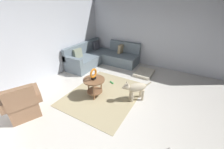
# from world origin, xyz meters

# --- Properties ---
(ground_plane) EXTENTS (6.00, 6.00, 0.10)m
(ground_plane) POSITION_xyz_m (0.00, 0.00, -0.05)
(ground_plane) COLOR silver
(wall_back) EXTENTS (6.00, 0.12, 2.70)m
(wall_back) POSITION_xyz_m (0.00, 2.94, 1.35)
(wall_back) COLOR silver
(wall_back) RESTS_ON ground_plane
(wall_right) EXTENTS (0.12, 6.00, 2.70)m
(wall_right) POSITION_xyz_m (2.94, 0.00, 1.35)
(wall_right) COLOR silver
(wall_right) RESTS_ON ground_plane
(area_rug) EXTENTS (2.30, 1.90, 0.01)m
(area_rug) POSITION_xyz_m (0.15, 0.70, 0.01)
(area_rug) COLOR tan
(area_rug) RESTS_ON ground_plane
(sectional_couch) EXTENTS (2.20, 2.25, 0.88)m
(sectional_couch) POSITION_xyz_m (1.99, 2.01, 0.29)
(sectional_couch) COLOR slate
(sectional_couch) RESTS_ON ground_plane
(armchair) EXTENTS (0.98, 0.89, 0.88)m
(armchair) POSITION_xyz_m (-1.50, 1.87, 0.32)
(armchair) COLOR #936B4C
(armchair) RESTS_ON ground_plane
(side_table) EXTENTS (0.60, 0.60, 0.54)m
(side_table) POSITION_xyz_m (-0.03, 0.91, 0.42)
(side_table) COLOR brown
(side_table) RESTS_ON ground_plane
(torus_sculpture) EXTENTS (0.28, 0.08, 0.33)m
(torus_sculpture) POSITION_xyz_m (-0.03, 0.91, 0.71)
(torus_sculpture) COLOR black
(torus_sculpture) RESTS_ON side_table
(dog_bed_mat) EXTENTS (0.80, 0.60, 0.09)m
(dog_bed_mat) POSITION_xyz_m (1.98, 0.08, 0.04)
(dog_bed_mat) COLOR beige
(dog_bed_mat) RESTS_ON ground_plane
(dog) EXTENTS (0.63, 0.64, 0.63)m
(dog) POSITION_xyz_m (0.37, -0.18, 0.38)
(dog) COLOR beige
(dog) RESTS_ON ground_plane
(dog_toy_ball) EXTENTS (0.08, 0.08, 0.08)m
(dog_toy_ball) POSITION_xyz_m (0.83, -0.25, 0.04)
(dog_toy_ball) COLOR green
(dog_toy_ball) RESTS_ON ground_plane
(dog_toy_rope) EXTENTS (0.11, 0.16, 0.05)m
(dog_toy_rope) POSITION_xyz_m (0.80, 0.81, 0.03)
(dog_toy_rope) COLOR green
(dog_toy_rope) RESTS_ON ground_plane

